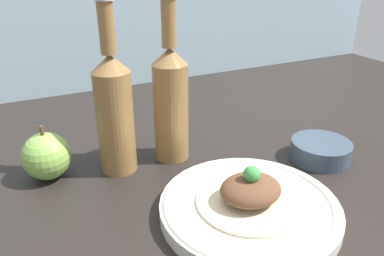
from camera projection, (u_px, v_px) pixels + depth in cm
name	position (u px, v px, depth cm)	size (l,w,h in cm)	color
ground_plane	(202.00, 189.00, 62.67)	(180.00, 110.00, 4.00)	black
plate	(249.00, 207.00, 52.80)	(25.40, 25.40, 2.40)	silver
plated_food	(250.00, 192.00, 51.75)	(15.06, 15.06, 5.86)	beige
cider_bottle_left	(114.00, 109.00, 60.14)	(6.09, 6.09, 28.93)	olive
cider_bottle_right	(171.00, 100.00, 64.04)	(6.09, 6.09, 28.93)	olive
apple	(47.00, 156.00, 60.68)	(7.81, 7.81, 9.30)	#84B74C
dipping_bowl	(321.00, 150.00, 67.04)	(10.56, 10.56, 3.44)	#384756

